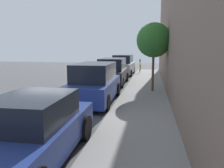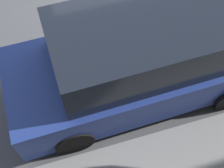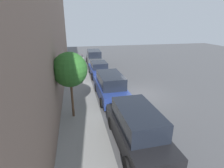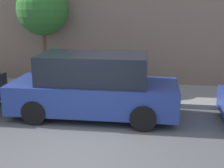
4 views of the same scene
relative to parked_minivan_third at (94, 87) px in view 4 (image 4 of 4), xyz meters
The scene contains 4 objects.
ground_plane 2.55m from the parked_minivan_third, behind, with size 60.00×60.00×0.00m, color #515154.
sidewalk 2.50m from the parked_minivan_third, ahead, with size 2.47×32.00×0.15m.
parked_minivan_third is the anchor object (origin of this frame).
street_tree 4.35m from the parked_minivan_third, 41.98° to the left, with size 1.96×1.96×3.91m.
Camera 4 is at (-6.31, -1.82, 3.36)m, focal length 50.00 mm.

